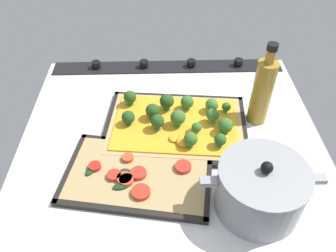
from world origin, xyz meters
TOP-DOWN VIEW (x-y plane):
  - ground_plane at (0.00, 0.00)cm, footprint 77.49×70.71cm
  - stove_control_panel at (0.00, -31.85)cm, footprint 74.39×7.00cm
  - baking_tray_front at (-1.29, -2.63)cm, footprint 39.68×29.88cm
  - broccoli_pizza at (-1.73, -2.74)cm, footprint 37.05×27.26cm
  - baking_tray_back at (8.10, 13.37)cm, footprint 36.57×26.43cm
  - veggie_pizza_back at (8.30, 13.56)cm, footprint 33.80×23.66cm
  - cooking_pot at (-17.42, 21.91)cm, footprint 25.21×18.37cm
  - oil_bottle at (-23.46, -5.61)cm, footprint 5.22×5.22cm

SIDE VIEW (x-z plane):
  - ground_plane at x=0.00cm, z-range -3.00..0.00cm
  - baking_tray_front at x=-1.29cm, z-range -0.28..1.02cm
  - baking_tray_back at x=8.10cm, z-range -0.27..1.03cm
  - stove_control_panel at x=0.00cm, z-range -0.74..1.86cm
  - veggie_pizza_back at x=8.30cm, z-range 0.16..2.06cm
  - broccoli_pizza at x=-1.73cm, z-range -0.83..5.38cm
  - cooking_pot at x=-17.42cm, z-range -1.15..12.50cm
  - oil_bottle at x=-23.46cm, z-range -1.87..21.30cm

